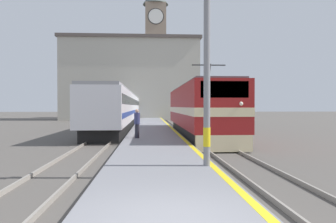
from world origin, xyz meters
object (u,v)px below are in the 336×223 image
(passenger_train, at_px, (124,108))
(catenary_mast, at_px, (210,23))
(person_on_platform, at_px, (137,123))
(locomotive_train, at_px, (198,111))
(clock_tower, at_px, (156,48))

(passenger_train, distance_m, catenary_mast, 30.70)
(passenger_train, bearing_deg, person_on_platform, -83.69)
(passenger_train, distance_m, person_on_platform, 21.22)
(catenary_mast, bearing_deg, passenger_train, 99.22)
(locomotive_train, relative_size, person_on_platform, 9.79)
(passenger_train, bearing_deg, locomotive_train, -68.38)
(locomotive_train, relative_size, catenary_mast, 1.88)
(person_on_platform, xyz_separation_m, clock_tower, (2.15, 46.44, 12.63))
(catenary_mast, height_order, clock_tower, clock_tower)
(catenary_mast, bearing_deg, person_on_platform, 105.77)
(catenary_mast, distance_m, clock_tower, 56.26)
(person_on_platform, bearing_deg, catenary_mast, -74.23)
(person_on_platform, bearing_deg, passenger_train, 96.31)
(passenger_train, xyz_separation_m, person_on_platform, (2.33, -21.08, -0.70))
(locomotive_train, height_order, clock_tower, clock_tower)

